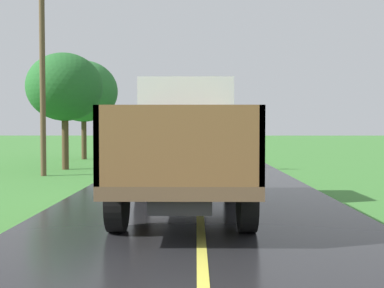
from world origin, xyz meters
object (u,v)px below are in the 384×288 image
Objects in this scene: utility_pole_roadside at (42,63)px; banana_truck_near at (185,142)px; roadside_tree_mid_right at (65,87)px; roadside_tree_near_left at (84,91)px.

banana_truck_near is at bearing -52.46° from utility_pole_roadside.
utility_pole_roadside reaches higher than roadside_tree_mid_right.
utility_pole_roadside is 1.39× the size of roadside_tree_near_left.
roadside_tree_near_left is at bearing 110.78° from banana_truck_near.
roadside_tree_near_left is 6.29m from roadside_tree_mid_right.
roadside_tree_mid_right is at bearing -83.45° from roadside_tree_near_left.
roadside_tree_near_left reaches higher than roadside_tree_mid_right.
roadside_tree_near_left is 1.12× the size of roadside_tree_mid_right.
banana_truck_near is 1.19× the size of roadside_tree_mid_right.
banana_truck_near is at bearing -69.22° from roadside_tree_near_left.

